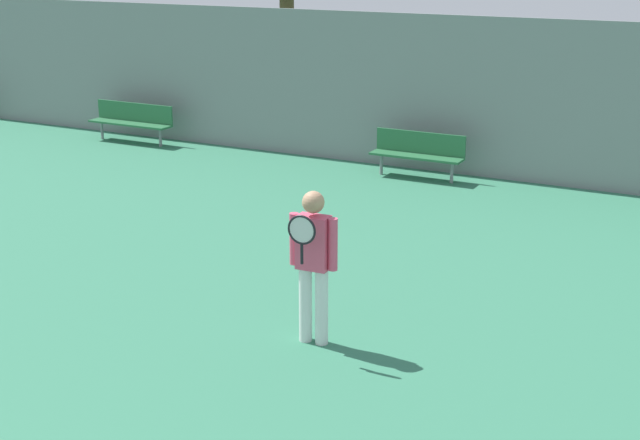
% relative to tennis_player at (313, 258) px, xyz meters
% --- Properties ---
extents(tennis_player, '(0.54, 0.42, 1.69)m').
position_rel_tennis_player_xyz_m(tennis_player, '(0.00, 0.00, 0.00)').
color(tennis_player, silver).
rests_on(tennis_player, ground_plane).
extents(bench_courtside_far, '(1.72, 0.40, 0.84)m').
position_rel_tennis_player_xyz_m(bench_courtside_far, '(-1.61, 7.09, -0.45)').
color(bench_courtside_far, '#28663D').
rests_on(bench_courtside_far, ground_plane).
extents(bench_adjacent_court, '(1.98, 0.40, 0.84)m').
position_rel_tennis_player_xyz_m(bench_adjacent_court, '(-8.18, 7.09, -0.45)').
color(bench_adjacent_court, '#28663D').
rests_on(bench_adjacent_court, ground_plane).
extents(back_fence, '(35.16, 0.06, 2.89)m').
position_rel_tennis_player_xyz_m(back_fence, '(-1.10, 7.73, 0.48)').
color(back_fence, gray).
rests_on(back_fence, ground_plane).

